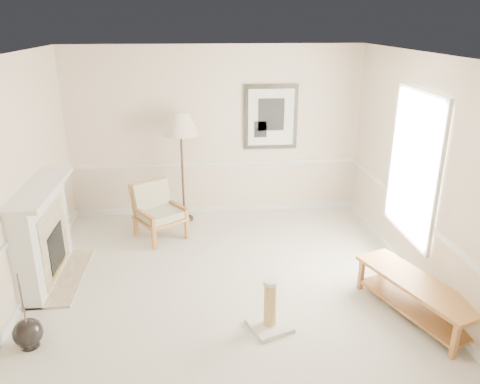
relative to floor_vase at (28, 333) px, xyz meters
name	(u,v)px	position (x,y,z in m)	size (l,w,h in m)	color
ground	(227,293)	(2.15, 0.82, -0.16)	(5.50, 5.50, 0.00)	silver
room	(236,150)	(2.29, 0.90, 1.70)	(5.04, 5.54, 2.92)	beige
fireplace	(43,235)	(-0.19, 1.42, 0.48)	(0.64, 1.64, 1.31)	white
floor_vase	(28,333)	(0.00, 0.00, 0.00)	(0.31, 0.31, 0.90)	black
armchair	(157,208)	(1.17, 2.63, 0.31)	(0.94, 0.96, 0.88)	#A67335
floor_lamp	(180,127)	(1.57, 3.22, 1.47)	(0.59, 0.59, 1.87)	black
bench	(416,293)	(4.30, 0.16, 0.14)	(1.01, 1.67, 0.46)	#A67335
scratching_post	(270,313)	(2.59, 0.08, 0.03)	(0.55, 0.55, 0.61)	white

